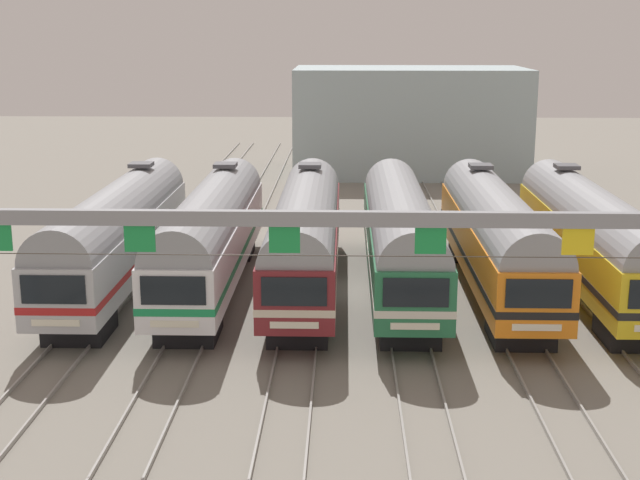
{
  "coord_description": "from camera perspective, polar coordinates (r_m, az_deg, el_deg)",
  "views": [
    {
      "loc": [
        -0.37,
        -38.24,
        11.57
      ],
      "look_at": [
        -1.44,
        -0.92,
        2.59
      ],
      "focal_mm": 49.62,
      "sensor_mm": 36.0,
      "label": 1
    }
  ],
  "objects": [
    {
      "name": "track_bed",
      "position": [
        56.42,
        1.98,
        1.76
      ],
      "size": [
        22.54,
        70.0,
        0.15
      ],
      "color": "gray",
      "rests_on": "ground"
    },
    {
      "name": "maintenance_building",
      "position": [
        72.53,
        5.76,
        7.65
      ],
      "size": [
        18.38,
        10.0,
        8.48
      ],
      "primitive_type": "cube",
      "color": "#9EB2B7",
      "rests_on": "ground"
    },
    {
      "name": "commuter_train_stainless",
      "position": [
        40.55,
        -12.9,
        0.52
      ],
      "size": [
        2.88,
        18.06,
        5.05
      ],
      "color": "#B2B5BA",
      "rests_on": "ground"
    },
    {
      "name": "commuter_train_white",
      "position": [
        39.7,
        -7.01,
        0.49
      ],
      "size": [
        2.88,
        18.06,
        5.05
      ],
      "color": "white",
      "rests_on": "ground"
    },
    {
      "name": "commuter_train_maroon",
      "position": [
        39.29,
        -0.93,
        0.46
      ],
      "size": [
        2.88,
        18.06,
        5.05
      ],
      "color": "maroon",
      "rests_on": "ground"
    },
    {
      "name": "commuter_train_yellow",
      "position": [
        40.74,
        17.09,
        0.32
      ],
      "size": [
        2.88,
        18.06,
        5.05
      ],
      "color": "gold",
      "rests_on": "ground"
    },
    {
      "name": "commuter_train_green",
      "position": [
        39.33,
        5.2,
        0.41
      ],
      "size": [
        2.88,
        18.06,
        4.77
      ],
      "color": "#236B42",
      "rests_on": "ground"
    },
    {
      "name": "catenary_gantry",
      "position": [
        25.51,
        2.42,
        -0.57
      ],
      "size": [
        26.27,
        0.44,
        6.97
      ],
      "color": "gray",
      "rests_on": "ground"
    },
    {
      "name": "commuter_train_orange",
      "position": [
        39.82,
        11.25,
        0.37
      ],
      "size": [
        2.88,
        18.06,
        5.05
      ],
      "color": "orange",
      "rests_on": "ground"
    },
    {
      "name": "ground_plane",
      "position": [
        39.95,
        2.1,
        -3.32
      ],
      "size": [
        160.0,
        160.0,
        0.0
      ],
      "primitive_type": "plane",
      "color": "gray"
    }
  ]
}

